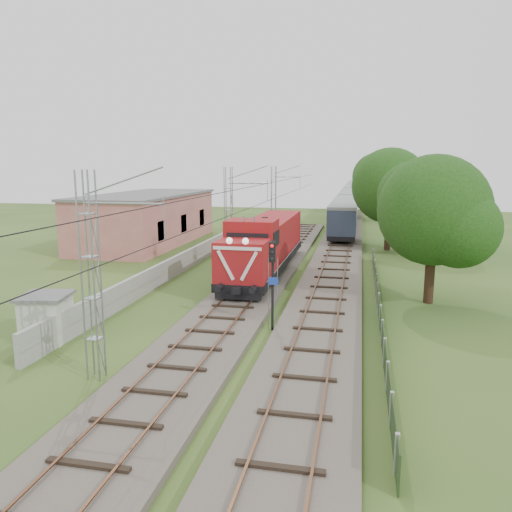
% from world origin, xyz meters
% --- Properties ---
extents(ground, '(140.00, 140.00, 0.00)m').
position_xyz_m(ground, '(0.00, 0.00, 0.00)').
color(ground, '#2B4B1C').
rests_on(ground, ground).
extents(track_main, '(4.20, 70.00, 0.45)m').
position_xyz_m(track_main, '(0.00, 7.00, 0.18)').
color(track_main, '#6B6054').
rests_on(track_main, ground).
extents(track_side, '(4.20, 80.00, 0.45)m').
position_xyz_m(track_side, '(5.00, 20.00, 0.18)').
color(track_side, '#6B6054').
rests_on(track_side, ground).
extents(catenary, '(3.31, 70.00, 8.00)m').
position_xyz_m(catenary, '(-2.95, 12.00, 4.05)').
color(catenary, gray).
rests_on(catenary, ground).
extents(boundary_wall, '(0.25, 40.00, 1.50)m').
position_xyz_m(boundary_wall, '(-6.50, 12.00, 0.75)').
color(boundary_wall, '#9E9E99').
rests_on(boundary_wall, ground).
extents(station_building, '(8.40, 20.40, 5.22)m').
position_xyz_m(station_building, '(-15.00, 24.00, 2.63)').
color(station_building, tan).
rests_on(station_building, ground).
extents(fence, '(0.12, 32.00, 1.20)m').
position_xyz_m(fence, '(8.00, 3.00, 0.60)').
color(fence, black).
rests_on(fence, ground).
extents(locomotive, '(3.17, 18.11, 4.60)m').
position_xyz_m(locomotive, '(0.00, 11.51, 2.34)').
color(locomotive, black).
rests_on(locomotive, ground).
extents(coach_rake, '(2.93, 87.33, 3.38)m').
position_xyz_m(coach_rake, '(5.00, 68.69, 2.45)').
color(coach_rake, black).
rests_on(coach_rake, ground).
extents(signal_post, '(0.50, 0.39, 4.54)m').
position_xyz_m(signal_post, '(2.71, -1.08, 3.12)').
color(signal_post, black).
rests_on(signal_post, ground).
extents(relay_hut, '(2.52, 2.52, 2.24)m').
position_xyz_m(relay_hut, '(-7.40, -4.67, 1.13)').
color(relay_hut, beige).
rests_on(relay_hut, ground).
extents(tree_a, '(6.79, 6.46, 8.80)m').
position_xyz_m(tree_a, '(11.08, 5.87, 5.49)').
color(tree_a, '#3E2719').
rests_on(tree_a, ground).
extents(tree_b, '(6.31, 6.01, 8.18)m').
position_xyz_m(tree_b, '(12.26, 22.53, 5.10)').
color(tree_b, '#3E2719').
rests_on(tree_b, ground).
extents(tree_c, '(7.55, 7.19, 9.79)m').
position_xyz_m(tree_c, '(9.57, 24.84, 6.10)').
color(tree_c, '#3E2719').
rests_on(tree_c, ground).
extents(tree_d, '(6.43, 6.12, 8.33)m').
position_xyz_m(tree_d, '(12.47, 49.26, 5.20)').
color(tree_d, '#3E2719').
rests_on(tree_d, ground).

